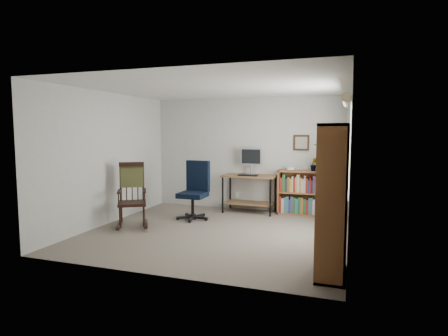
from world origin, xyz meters
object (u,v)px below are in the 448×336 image
(low_bookshelf, at_px, (299,193))
(tall_bookshelf, at_px, (333,201))
(desk, at_px, (249,194))
(office_chair, at_px, (193,190))
(rocking_chair, at_px, (132,195))

(low_bookshelf, distance_m, tall_bookshelf, 3.26)
(desk, height_order, office_chair, office_chair)
(rocking_chair, height_order, tall_bookshelf, tall_bookshelf)
(office_chair, bearing_deg, low_bookshelf, 35.70)
(low_bookshelf, bearing_deg, office_chair, -149.80)
(desk, xyz_separation_m, office_chair, (-0.86, -0.98, 0.18))
(desk, relative_size, low_bookshelf, 1.21)
(rocking_chair, distance_m, tall_bookshelf, 3.67)
(low_bookshelf, bearing_deg, tall_bookshelf, -75.90)
(low_bookshelf, bearing_deg, rocking_chair, -143.94)
(office_chair, xyz_separation_m, tall_bookshelf, (2.67, -2.03, 0.32))
(desk, distance_m, tall_bookshelf, 3.54)
(office_chair, bearing_deg, desk, 53.99)
(desk, height_order, low_bookshelf, low_bookshelf)
(desk, xyz_separation_m, tall_bookshelf, (1.80, -3.01, 0.50))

